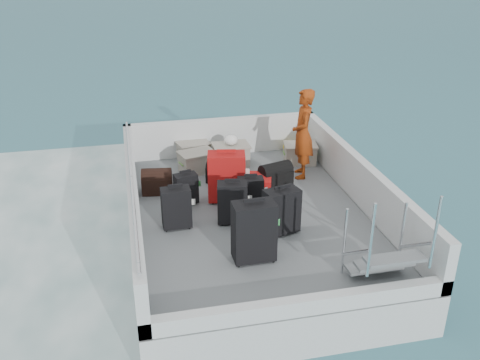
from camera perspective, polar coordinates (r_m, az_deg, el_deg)
The scene contains 22 objects.
ground at distance 8.42m, azimuth 1.18°, elevation -7.14°, with size 160.00×160.00×0.00m, color navy.
ferry_hull at distance 8.26m, azimuth 1.20°, elevation -5.38°, with size 3.60×5.00×0.60m, color silver.
deck at distance 8.11m, azimuth 1.21°, elevation -3.48°, with size 3.30×4.70×0.02m, color slate.
deck_fittings at distance 7.75m, azimuth 4.29°, elevation -1.83°, with size 3.60×5.00×0.90m.
suitcase_1 at distance 7.60m, azimuth -6.80°, elevation -3.03°, with size 0.41×0.23×0.61m, color black.
suitcase_2 at distance 8.27m, azimuth -5.78°, elevation -1.00°, with size 0.35×0.21×0.50m, color black.
suitcase_3 at distance 6.78m, azimuth 1.50°, elevation -5.59°, with size 0.54×0.31×0.81m, color black.
suitcase_4 at distance 7.67m, azimuth -0.82°, elevation -2.50°, with size 0.42×0.25×0.63m, color black.
suitcase_5 at distance 8.29m, azimuth -1.44°, elevation 0.28°, with size 0.57×0.34×0.79m, color #B1160D.
suitcase_6 at distance 7.43m, azimuth 4.44°, elevation -3.39°, with size 0.48×0.28×0.66m, color black.
suitcase_7 at distance 8.03m, azimuth 1.13°, elevation -1.56°, with size 0.38×0.22×0.54m, color black.
suitcase_8 at distance 8.68m, azimuth 1.07°, elevation -0.43°, with size 0.45×0.69×0.27m, color #B1160D.
duffel_0 at distance 8.74m, azimuth -8.83°, elevation -0.36°, with size 0.48×0.30×0.32m, color black, non-canonical shape.
duffel_1 at distance 8.98m, azimuth -2.07°, elevation 0.63°, with size 0.42×0.30×0.32m, color black, non-canonical shape.
duffel_2 at distance 8.87m, azimuth 3.80°, elevation 0.29°, with size 0.53×0.30×0.32m, color black, non-canonical shape.
crate_0 at distance 9.91m, azimuth -4.96°, elevation 2.97°, with size 0.54×0.37×0.32m, color #A79E91.
crate_1 at distance 9.43m, azimuth -4.61°, elevation 1.86°, with size 0.57×0.39×0.34m, color #A79E91.
crate_2 at distance 9.66m, azimuth -0.96°, elevation 2.61°, with size 0.61×0.42×0.37m, color #A79E91.
crate_3 at distance 9.83m, azimuth 6.42°, elevation 2.74°, with size 0.55×0.38×0.33m, color #A79E91.
yellow_bag at distance 10.31m, azimuth 5.37°, elevation 3.53°, with size 0.28×0.26×0.22m, color yellow.
white_bag at distance 9.56m, azimuth -0.98°, elevation 4.13°, with size 0.24×0.24×0.18m, color white.
passenger at distance 9.08m, azimuth 6.72°, elevation 4.90°, with size 0.57×0.37×1.54m, color #C94812.
Camera 1 is at (-1.70, -6.94, 4.45)m, focal length 40.00 mm.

